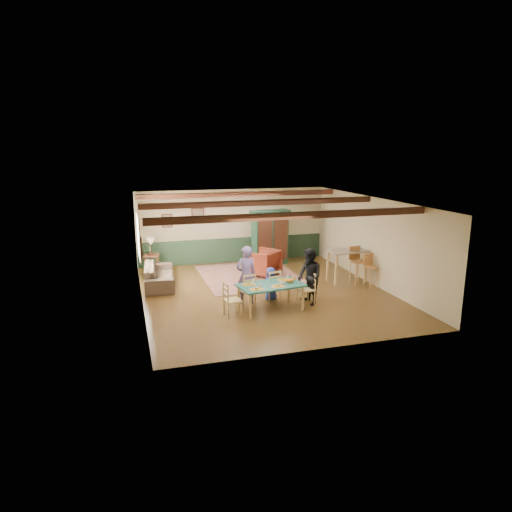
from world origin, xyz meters
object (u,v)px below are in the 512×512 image
object	(u,v)px
table_lamp	(151,247)
cat	(290,280)
dining_chair_far_right	(272,285)
bar_stool_right	(371,271)
dining_chair_end_right	(306,289)
counter_table	(347,266)
person_man	(246,275)
armoire	(270,237)
armchair	(263,262)
dining_chair_end_left	(232,300)
sofa	(159,275)
dining_table	(271,297)
person_child	(271,284)
person_woman	(309,277)
bar_stool_left	(358,266)
dining_chair_far_left	(247,289)

from	to	relation	value
table_lamp	cat	bearing A→B (deg)	-55.30
dining_chair_far_right	bar_stool_right	world-z (taller)	bar_stool_right
dining_chair_end_right	counter_table	xyz separation A→B (m)	(2.08, 1.69, 0.07)
person_man	counter_table	size ratio (longest dim) A/B	1.31
armoire	armchair	distance (m)	1.67
dining_chair_end_left	cat	world-z (taller)	dining_chair_end_left
armoire	sofa	bearing A→B (deg)	-165.98
dining_table	person_child	distance (m)	0.84
table_lamp	person_child	bearing A→B (deg)	-52.42
counter_table	person_woman	bearing A→B (deg)	-139.85
bar_stool_left	armchair	bearing A→B (deg)	137.53
dining_table	dining_chair_end_left	world-z (taller)	dining_chair_end_left
person_woman	person_child	world-z (taller)	person_woman
person_man	bar_stool_left	distance (m)	3.90
dining_chair_far_left	person_woman	bearing A→B (deg)	156.43
cat	bar_stool_left	bearing A→B (deg)	20.05
dining_chair_end_left	dining_chair_end_right	bearing A→B (deg)	-90.00
person_woman	bar_stool_right	size ratio (longest dim) A/B	1.52
bar_stool_left	person_woman	bearing A→B (deg)	-155.39
dining_chair_far_left	counter_table	bearing A→B (deg)	-169.48
person_man	person_woman	distance (m)	1.71
dining_chair_far_right	person_child	bearing A→B (deg)	-90.00
cat	armoire	bearing A→B (deg)	69.91
armoire	table_lamp	world-z (taller)	armoire
table_lamp	bar_stool_left	world-z (taller)	table_lamp
person_child	cat	distance (m)	0.91
sofa	bar_stool_left	bearing A→B (deg)	-101.24
armchair	sofa	distance (m)	3.43
dining_chair_far_left	dining_table	bearing A→B (deg)	119.05
dining_chair_far_left	person_child	world-z (taller)	person_child
dining_chair_far_right	bar_stool_left	size ratio (longest dim) A/B	0.75
person_child	armoire	xyz separation A→B (m)	(1.24, 3.92, 0.52)
dining_chair_far_left	dining_chair_end_left	bearing A→B (deg)	43.83
dining_chair_far_left	person_child	bearing A→B (deg)	-174.29
dining_table	person_woman	xyz separation A→B (m)	(1.15, 0.17, 0.42)
person_man	armchair	bearing A→B (deg)	-124.55
bar_stool_left	bar_stool_right	size ratio (longest dim) A/B	1.16
dining_chair_far_right	sofa	world-z (taller)	dining_chair_far_right
cat	sofa	size ratio (longest dim) A/B	0.15
dining_table	bar_stool_right	bearing A→B (deg)	17.26
cat	table_lamp	size ratio (longest dim) A/B	0.59
table_lamp	bar_stool_right	distance (m)	7.27
person_child	armoire	distance (m)	4.15
bar_stool_right	cat	bearing A→B (deg)	-167.54
person_child	person_man	bearing A→B (deg)	-0.00
person_child	cat	world-z (taller)	person_child
dining_chair_end_right	bar_stool_right	bearing A→B (deg)	102.44
dining_chair_far_left	sofa	bearing A→B (deg)	-57.63
dining_chair_far_right	dining_chair_end_right	distance (m)	0.97
bar_stool_right	person_man	bearing A→B (deg)	178.19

